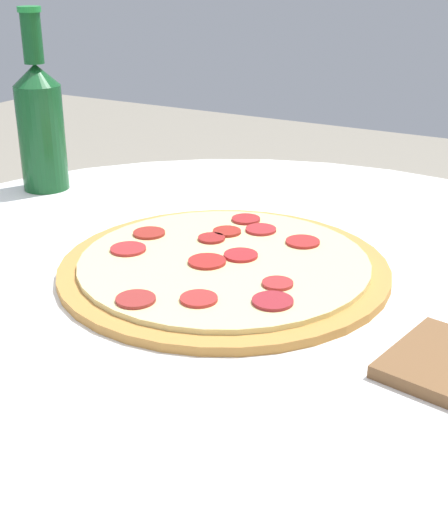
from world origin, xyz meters
name	(u,v)px	position (x,y,z in m)	size (l,w,h in m)	color
table	(237,440)	(0.00, 0.00, 0.55)	(1.09, 1.09, 0.75)	white
pizza	(224,266)	(-0.04, -0.04, 0.75)	(0.38, 0.38, 0.02)	#B77F3D
beer_bottle	(40,122)	(-0.18, -0.44, 0.85)	(0.07, 0.07, 0.27)	#144C23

